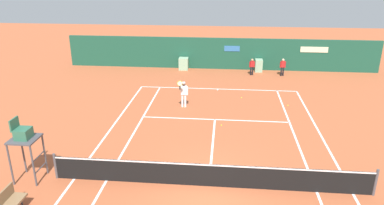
# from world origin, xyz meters

# --- Properties ---
(ground_plane) EXTENTS (80.00, 80.00, 0.01)m
(ground_plane) POSITION_xyz_m (-0.00, 0.58, 0.00)
(ground_plane) COLOR #B25633
(tennis_net) EXTENTS (12.10, 0.10, 1.07)m
(tennis_net) POSITION_xyz_m (0.00, 0.00, 0.51)
(tennis_net) COLOR #4C4C51
(tennis_net) RESTS_ON ground_plane
(sponsor_back_wall) EXTENTS (25.00, 1.02, 2.53)m
(sponsor_back_wall) POSITION_xyz_m (-0.01, 16.97, 1.22)
(sponsor_back_wall) COLOR #194C38
(sponsor_back_wall) RESTS_ON ground_plane
(umpire_chair) EXTENTS (1.00, 1.00, 2.56)m
(umpire_chair) POSITION_xyz_m (-7.00, -0.15, 1.75)
(umpire_chair) COLOR #47474C
(umpire_chair) RESTS_ON ground_plane
(player_bench) EXTENTS (0.54, 1.59, 0.88)m
(player_bench) POSITION_xyz_m (-6.56, -2.49, 0.51)
(player_bench) COLOR #38383D
(player_bench) RESTS_ON ground_plane
(player_on_baseline) EXTENTS (0.56, 0.70, 1.79)m
(player_on_baseline) POSITION_xyz_m (-1.92, 8.11, 0.94)
(player_on_baseline) COLOR white
(player_on_baseline) RESTS_ON ground_plane
(ball_kid_centre_post) EXTENTS (0.45, 0.22, 1.35)m
(ball_kid_centre_post) POSITION_xyz_m (4.82, 15.34, 0.78)
(ball_kid_centre_post) COLOR black
(ball_kid_centre_post) RESTS_ON ground_plane
(ball_kid_left_post) EXTENTS (0.43, 0.21, 1.29)m
(ball_kid_left_post) POSITION_xyz_m (2.50, 15.34, 0.75)
(ball_kid_left_post) COLOR black
(ball_kid_left_post) RESTS_ON ground_plane
(tennis_ball_mid_court) EXTENTS (0.07, 0.07, 0.07)m
(tennis_ball_mid_court) POSITION_xyz_m (1.56, 10.02, 0.03)
(tennis_ball_mid_court) COLOR #CCE033
(tennis_ball_mid_court) RESTS_ON ground_plane
(tennis_ball_near_service_line) EXTENTS (0.07, 0.07, 0.07)m
(tennis_ball_near_service_line) POSITION_xyz_m (4.29, 8.88, 0.03)
(tennis_ball_near_service_line) COLOR #CCE033
(tennis_ball_near_service_line) RESTS_ON ground_plane
(tennis_ball_by_sideline) EXTENTS (0.07, 0.07, 0.07)m
(tennis_ball_by_sideline) POSITION_xyz_m (0.36, 5.61, 0.03)
(tennis_ball_by_sideline) COLOR #CCE033
(tennis_ball_by_sideline) RESTS_ON ground_plane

